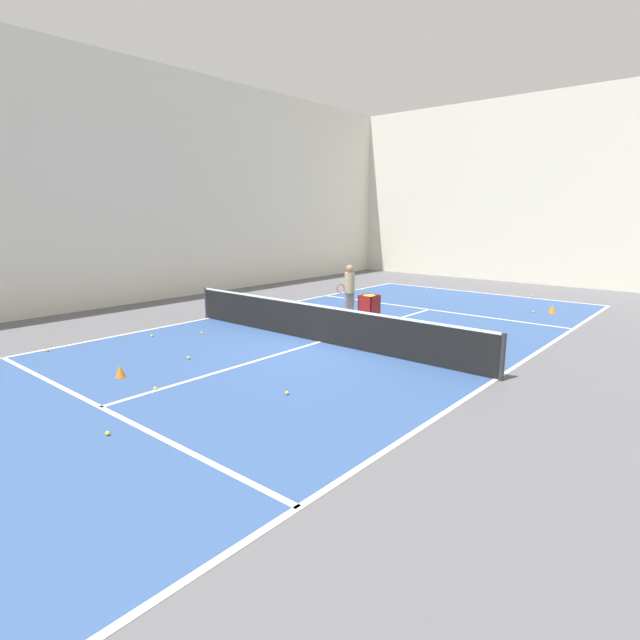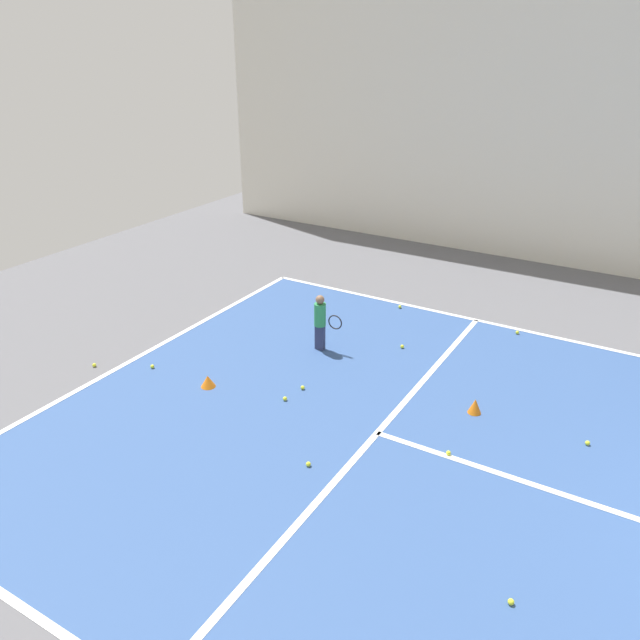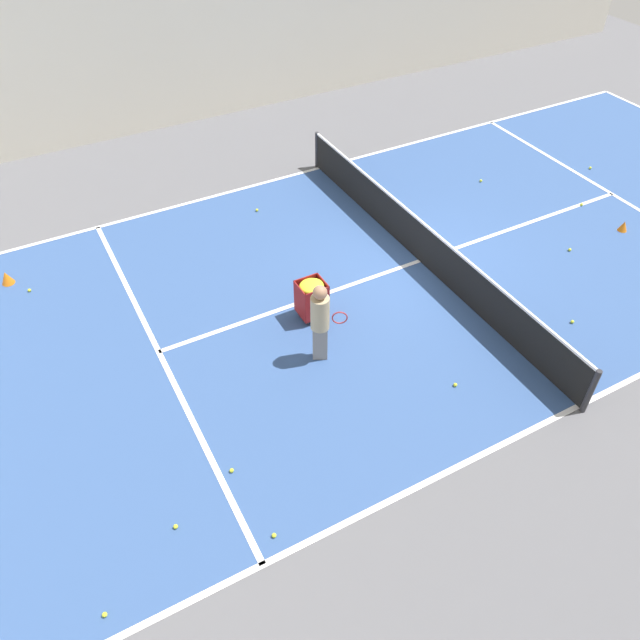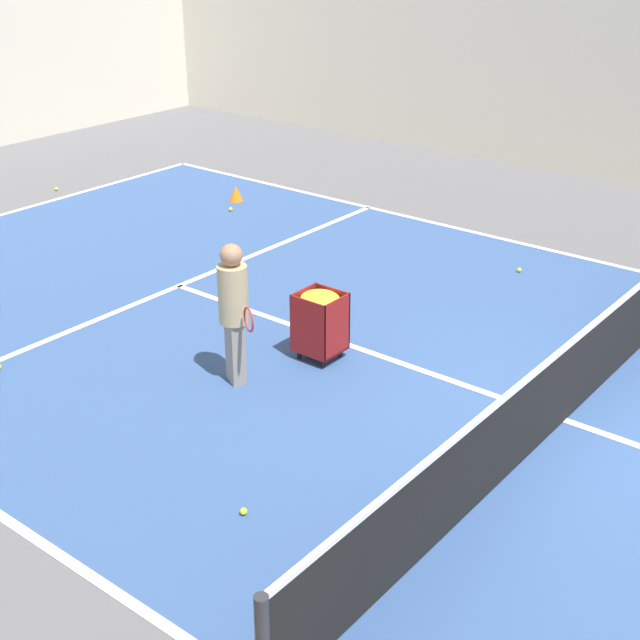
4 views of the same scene
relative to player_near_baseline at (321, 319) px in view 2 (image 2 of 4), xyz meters
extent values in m
cube|color=white|center=(1.91, -2.72, -0.62)|extent=(9.34, 0.10, 0.00)
cube|color=white|center=(1.91, 2.11, -0.62)|extent=(9.34, 0.10, 0.00)
cube|color=#2D3351|center=(0.00, -0.02, -0.38)|extent=(0.11, 0.18, 0.49)
cylinder|color=#2D8C4C|center=(0.00, -0.02, 0.08)|extent=(0.22, 0.22, 0.44)
sphere|color=#846047|center=(0.00, -0.02, 0.38)|extent=(0.16, 0.16, 0.16)
torus|color=black|center=(-0.06, 0.27, -0.02)|extent=(0.03, 0.28, 0.28)
cone|color=orange|center=(2.15, -0.92, -0.52)|extent=(0.25, 0.25, 0.20)
cone|color=orange|center=(0.64, 3.17, -0.50)|extent=(0.21, 0.21, 0.24)
sphere|color=yellow|center=(1.86, 0.43, -0.59)|extent=(0.07, 0.07, 0.07)
sphere|color=yellow|center=(-0.81, 1.30, -0.59)|extent=(0.07, 0.07, 0.07)
sphere|color=yellow|center=(1.87, 3.20, -0.59)|extent=(0.07, 0.07, 0.07)
sphere|color=yellow|center=(2.17, -2.19, -0.59)|extent=(0.07, 0.07, 0.07)
sphere|color=yellow|center=(3.10, 1.64, -0.59)|extent=(0.07, 0.07, 0.07)
sphere|color=yellow|center=(2.66, -3.11, -0.59)|extent=(0.07, 0.07, 0.07)
sphere|color=yellow|center=(3.95, 4.65, -0.59)|extent=(0.07, 0.07, 0.07)
sphere|color=yellow|center=(1.42, 0.49, -0.59)|extent=(0.07, 0.07, 0.07)
sphere|color=yellow|center=(0.62, 4.84, -0.59)|extent=(0.07, 0.07, 0.07)
sphere|color=yellow|center=(-2.52, 0.49, -0.59)|extent=(0.07, 0.07, 0.07)
sphere|color=yellow|center=(-2.54, 3.01, -0.59)|extent=(0.07, 0.07, 0.07)
camera|label=1|loc=(10.07, -1.63, 2.66)|focal=28.00mm
camera|label=2|loc=(8.96, 5.32, 4.78)|focal=35.00mm
camera|label=3|loc=(-6.69, 15.14, 7.65)|focal=35.00mm
camera|label=4|loc=(-6.05, 5.00, 4.33)|focal=50.00mm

